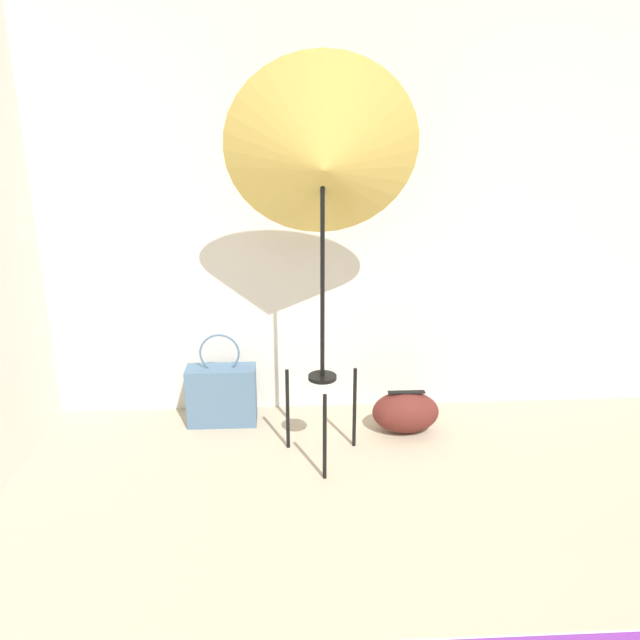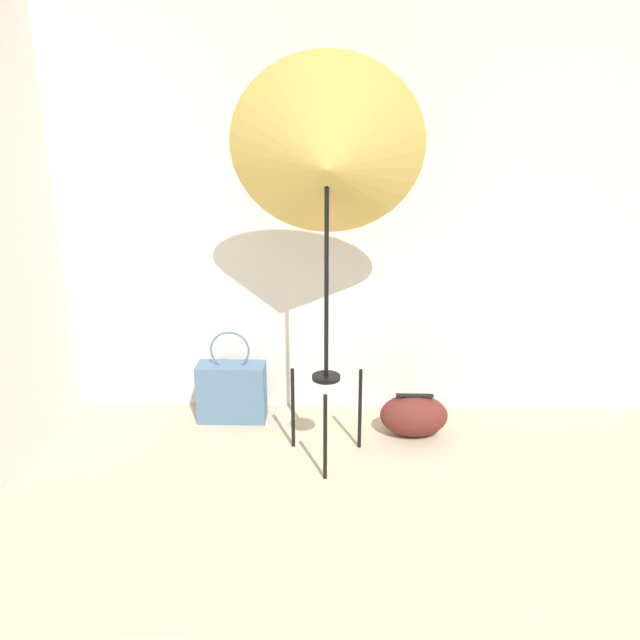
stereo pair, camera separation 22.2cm
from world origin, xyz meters
name	(u,v)px [view 2 (the right image)]	position (x,y,z in m)	size (l,w,h in m)	color
wall_back	(361,196)	(0.00, 2.52, 1.30)	(8.00, 0.05, 2.60)	silver
photo_umbrella	(327,162)	(-0.18, 1.88, 1.53)	(0.92, 0.55, 2.01)	black
tote_bag	(232,391)	(-0.75, 2.30, 0.18)	(0.40, 0.16, 0.56)	slate
duffel_bag	(414,415)	(0.31, 2.14, 0.12)	(0.38, 0.24, 0.25)	#5B231E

